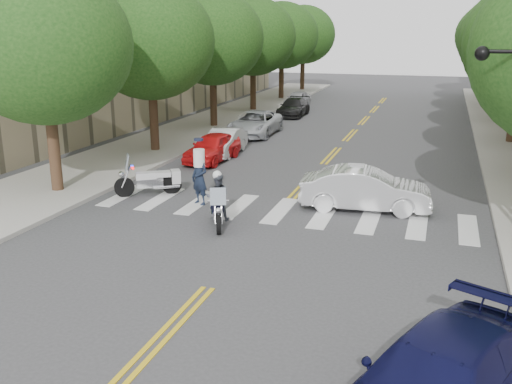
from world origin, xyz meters
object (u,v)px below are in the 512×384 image
at_px(motorcycle_police, 218,201).
at_px(motorcycle_parked, 154,180).
at_px(convertible, 365,189).
at_px(officer_standing, 200,178).

distance_m(motorcycle_police, motorcycle_parked, 4.37).
height_order(motorcycle_parked, convertible, motorcycle_parked).
relative_size(motorcycle_parked, officer_standing, 1.15).
relative_size(motorcycle_parked, convertible, 0.50).
xyz_separation_m(motorcycle_parked, convertible, (7.90, 0.62, 0.17)).
distance_m(motorcycle_police, convertible, 5.29).
xyz_separation_m(motorcycle_police, motorcycle_parked, (-3.60, 2.47, -0.24)).
distance_m(officer_standing, convertible, 5.87).
xyz_separation_m(officer_standing, convertible, (5.75, 1.19, -0.23)).
bearing_deg(motorcycle_police, officer_standing, -75.61).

